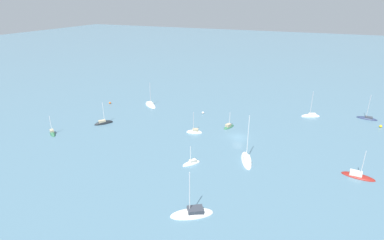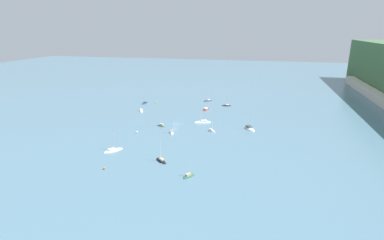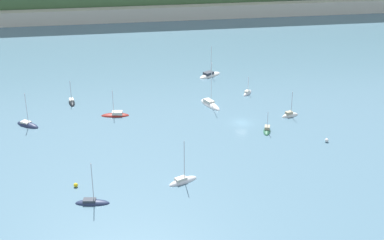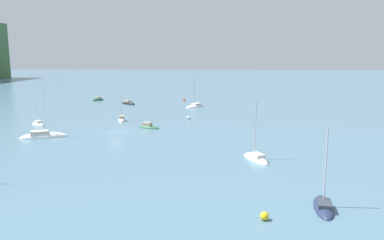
{
  "view_description": "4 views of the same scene",
  "coord_description": "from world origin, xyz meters",
  "px_view_note": "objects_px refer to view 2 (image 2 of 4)",
  "views": [
    {
      "loc": [
        -18.27,
        75.89,
        36.86
      ],
      "look_at": [
        14.85,
        -1.28,
        2.44
      ],
      "focal_mm": 28.0,
      "sensor_mm": 36.0,
      "label": 1
    },
    {
      "loc": [
        132.3,
        39.83,
        45.04
      ],
      "look_at": [
        3.27,
        8.97,
        3.76
      ],
      "focal_mm": 28.0,
      "sensor_mm": 36.0,
      "label": 2
    },
    {
      "loc": [
        -30.85,
        -113.54,
        51.82
      ],
      "look_at": [
        -12.71,
        -3.61,
        3.16
      ],
      "focal_mm": 50.0,
      "sensor_mm": 36.0,
      "label": 3
    },
    {
      "loc": [
        -71.18,
        -19.19,
        15.2
      ],
      "look_at": [
        -7.26,
        -15.46,
        3.9
      ],
      "focal_mm": 35.0,
      "sensor_mm": 36.0,
      "label": 4
    }
  ],
  "objects_px": {
    "sailboat_1": "(161,161)",
    "sailboat_9": "(212,131)",
    "sailboat_11": "(208,101)",
    "mooring_buoy_0": "(156,102)",
    "sailboat_3": "(161,126)",
    "sailboat_6": "(249,129)",
    "sailboat_0": "(206,109)",
    "sailboat_12": "(202,122)",
    "sailboat_8": "(113,151)",
    "mooring_buoy_2": "(137,132)",
    "sailboat_5": "(141,111)",
    "sailboat_2": "(172,133)",
    "mooring_buoy_1": "(104,168)",
    "sailboat_10": "(189,176)",
    "sailboat_7": "(145,103)",
    "sailboat_4": "(227,106)"
  },
  "relations": [
    {
      "from": "sailboat_1",
      "to": "sailboat_9",
      "type": "distance_m",
      "value": 37.18
    },
    {
      "from": "sailboat_11",
      "to": "mooring_buoy_0",
      "type": "xyz_separation_m",
      "value": [
        12.23,
        -30.63,
        0.34
      ]
    },
    {
      "from": "sailboat_1",
      "to": "sailboat_3",
      "type": "xyz_separation_m",
      "value": [
        -37.12,
        -12.8,
        0.05
      ]
    },
    {
      "from": "sailboat_6",
      "to": "sailboat_9",
      "type": "height_order",
      "value": "sailboat_6"
    },
    {
      "from": "sailboat_0",
      "to": "sailboat_1",
      "type": "xyz_separation_m",
      "value": [
        71.39,
        -2.23,
        -0.03
      ]
    },
    {
      "from": "sailboat_0",
      "to": "sailboat_12",
      "type": "xyz_separation_m",
      "value": [
        24.39,
        2.94,
        -0.01
      ]
    },
    {
      "from": "sailboat_9",
      "to": "sailboat_11",
      "type": "distance_m",
      "value": 58.15
    },
    {
      "from": "mooring_buoy_0",
      "to": "sailboat_11",
      "type": "bearing_deg",
      "value": 111.77
    },
    {
      "from": "sailboat_11",
      "to": "sailboat_8",
      "type": "bearing_deg",
      "value": 26.58
    },
    {
      "from": "sailboat_9",
      "to": "mooring_buoy_2",
      "type": "relative_size",
      "value": 6.87
    },
    {
      "from": "sailboat_5",
      "to": "sailboat_8",
      "type": "height_order",
      "value": "sailboat_8"
    },
    {
      "from": "sailboat_2",
      "to": "sailboat_3",
      "type": "height_order",
      "value": "sailboat_2"
    },
    {
      "from": "mooring_buoy_1",
      "to": "sailboat_8",
      "type": "bearing_deg",
      "value": -163.14
    },
    {
      "from": "sailboat_6",
      "to": "mooring_buoy_2",
      "type": "height_order",
      "value": "sailboat_6"
    },
    {
      "from": "sailboat_3",
      "to": "sailboat_11",
      "type": "xyz_separation_m",
      "value": [
        -55.01,
        12.4,
        -0.07
      ]
    },
    {
      "from": "sailboat_2",
      "to": "sailboat_12",
      "type": "distance_m",
      "value": 20.75
    },
    {
      "from": "sailboat_3",
      "to": "sailboat_10",
      "type": "height_order",
      "value": "sailboat_10"
    },
    {
      "from": "sailboat_1",
      "to": "sailboat_7",
      "type": "relative_size",
      "value": 0.91
    },
    {
      "from": "sailboat_11",
      "to": "mooring_buoy_1",
      "type": "relative_size",
      "value": 12.46
    },
    {
      "from": "sailboat_10",
      "to": "mooring_buoy_2",
      "type": "height_order",
      "value": "sailboat_10"
    },
    {
      "from": "sailboat_0",
      "to": "sailboat_12",
      "type": "distance_m",
      "value": 24.57
    },
    {
      "from": "sailboat_0",
      "to": "sailboat_5",
      "type": "distance_m",
      "value": 36.59
    },
    {
      "from": "sailboat_1",
      "to": "sailboat_2",
      "type": "relative_size",
      "value": 1.1
    },
    {
      "from": "sailboat_4",
      "to": "sailboat_8",
      "type": "relative_size",
      "value": 0.74
    },
    {
      "from": "sailboat_8",
      "to": "sailboat_12",
      "type": "distance_m",
      "value": 49.69
    },
    {
      "from": "sailboat_6",
      "to": "mooring_buoy_0",
      "type": "xyz_separation_m",
      "value": [
        -37.39,
        -59.27,
        0.29
      ]
    },
    {
      "from": "sailboat_12",
      "to": "mooring_buoy_0",
      "type": "bearing_deg",
      "value": -62.86
    },
    {
      "from": "mooring_buoy_2",
      "to": "sailboat_11",
      "type": "bearing_deg",
      "value": 163.3
    },
    {
      "from": "sailboat_6",
      "to": "sailboat_10",
      "type": "height_order",
      "value": "sailboat_6"
    },
    {
      "from": "sailboat_11",
      "to": "sailboat_12",
      "type": "relative_size",
      "value": 0.72
    },
    {
      "from": "sailboat_10",
      "to": "sailboat_0",
      "type": "bearing_deg",
      "value": 40.77
    },
    {
      "from": "sailboat_10",
      "to": "mooring_buoy_1",
      "type": "relative_size",
      "value": 8.93
    },
    {
      "from": "sailboat_0",
      "to": "sailboat_11",
      "type": "bearing_deg",
      "value": 14.58
    },
    {
      "from": "sailboat_5",
      "to": "sailboat_1",
      "type": "bearing_deg",
      "value": 4.33
    },
    {
      "from": "sailboat_4",
      "to": "mooring_buoy_2",
      "type": "height_order",
      "value": "sailboat_4"
    },
    {
      "from": "mooring_buoy_2",
      "to": "mooring_buoy_0",
      "type": "bearing_deg",
      "value": -168.83
    },
    {
      "from": "sailboat_5",
      "to": "sailboat_6",
      "type": "height_order",
      "value": "sailboat_6"
    },
    {
      "from": "sailboat_1",
      "to": "sailboat_6",
      "type": "height_order",
      "value": "sailboat_6"
    },
    {
      "from": "sailboat_1",
      "to": "sailboat_9",
      "type": "height_order",
      "value": "sailboat_1"
    },
    {
      "from": "sailboat_2",
      "to": "sailboat_7",
      "type": "height_order",
      "value": "sailboat_7"
    },
    {
      "from": "sailboat_11",
      "to": "mooring_buoy_1",
      "type": "xyz_separation_m",
      "value": [
        102.24,
        -15.99,
        0.3
      ]
    },
    {
      "from": "sailboat_5",
      "to": "sailboat_9",
      "type": "bearing_deg",
      "value": 36.87
    },
    {
      "from": "sailboat_1",
      "to": "sailboat_4",
      "type": "relative_size",
      "value": 1.15
    },
    {
      "from": "sailboat_8",
      "to": "mooring_buoy_2",
      "type": "height_order",
      "value": "sailboat_8"
    },
    {
      "from": "sailboat_12",
      "to": "sailboat_4",
      "type": "bearing_deg",
      "value": -122.57
    },
    {
      "from": "sailboat_2",
      "to": "mooring_buoy_0",
      "type": "bearing_deg",
      "value": -168.95
    },
    {
      "from": "sailboat_5",
      "to": "sailboat_12",
      "type": "relative_size",
      "value": 0.74
    },
    {
      "from": "sailboat_9",
      "to": "mooring_buoy_1",
      "type": "xyz_separation_m",
      "value": [
        45.38,
        -28.15,
        0.28
      ]
    },
    {
      "from": "sailboat_11",
      "to": "sailboat_5",
      "type": "bearing_deg",
      "value": -4.92
    },
    {
      "from": "sailboat_8",
      "to": "mooring_buoy_0",
      "type": "bearing_deg",
      "value": 46.17
    }
  ]
}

